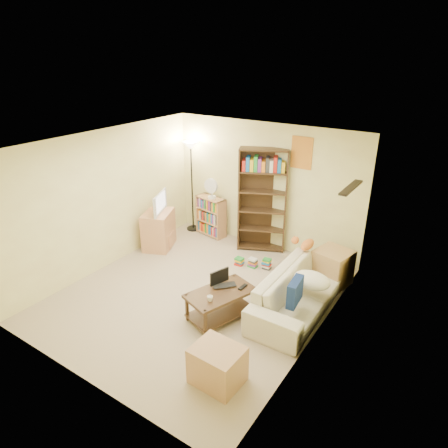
% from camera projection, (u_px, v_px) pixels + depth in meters
% --- Properties ---
extents(room, '(4.50, 4.54, 2.52)m').
position_uv_depth(room, '(195.00, 203.00, 5.95)').
color(room, '#BDA18E').
rests_on(room, ground).
extents(sofa, '(2.15, 0.88, 0.62)m').
position_uv_depth(sofa, '(300.00, 291.00, 6.13)').
color(sofa, beige).
rests_on(sofa, ground).
extents(navy_pillow, '(0.17, 0.42, 0.37)m').
position_uv_depth(navy_pillow, '(295.00, 292.00, 5.61)').
color(navy_pillow, navy).
rests_on(navy_pillow, sofa).
extents(cream_blanket, '(0.57, 0.41, 0.25)m').
position_uv_depth(cream_blanket, '(312.00, 280.00, 6.00)').
color(cream_blanket, white).
rests_on(cream_blanket, sofa).
extents(tabby_cat, '(0.49, 0.18, 0.17)m').
position_uv_depth(tabby_cat, '(305.00, 244.00, 6.73)').
color(tabby_cat, orange).
rests_on(tabby_cat, sofa).
extents(coffee_table, '(0.86, 1.13, 0.45)m').
position_uv_depth(coffee_table, '(220.00, 301.00, 5.93)').
color(coffee_table, '#412D19').
rests_on(coffee_table, ground).
extents(laptop, '(0.57, 0.57, 0.03)m').
position_uv_depth(laptop, '(225.00, 288.00, 5.95)').
color(laptop, black).
rests_on(laptop, coffee_table).
extents(laptop_screen, '(0.12, 0.32, 0.22)m').
position_uv_depth(laptop_screen, '(219.00, 277.00, 6.01)').
color(laptop_screen, white).
rests_on(laptop_screen, laptop).
extents(mug, '(0.15, 0.15, 0.08)m').
position_uv_depth(mug, '(210.00, 299.00, 5.64)').
color(mug, white).
rests_on(mug, coffee_table).
extents(tv_remote, '(0.06, 0.18, 0.02)m').
position_uv_depth(tv_remote, '(243.00, 287.00, 5.97)').
color(tv_remote, black).
rests_on(tv_remote, coffee_table).
extents(tv_stand, '(0.74, 0.85, 0.76)m').
position_uv_depth(tv_stand, '(159.00, 230.00, 8.05)').
color(tv_stand, tan).
rests_on(tv_stand, ground).
extents(television, '(0.77, 0.60, 0.41)m').
position_uv_depth(television, '(157.00, 203.00, 7.82)').
color(television, black).
rests_on(television, tv_stand).
extents(tall_bookshelf, '(0.97, 0.66, 2.05)m').
position_uv_depth(tall_bookshelf, '(262.00, 198.00, 7.70)').
color(tall_bookshelf, '#49331C').
rests_on(tall_bookshelf, ground).
extents(short_bookshelf, '(0.71, 0.38, 0.86)m').
position_uv_depth(short_bookshelf, '(211.00, 216.00, 8.57)').
color(short_bookshelf, tan).
rests_on(short_bookshelf, ground).
extents(desk_fan, '(0.31, 0.17, 0.43)m').
position_uv_depth(desk_fan, '(211.00, 188.00, 8.24)').
color(desk_fan, white).
rests_on(desk_fan, short_bookshelf).
extents(floor_lamp, '(0.33, 0.33, 1.98)m').
position_uv_depth(floor_lamp, '(191.00, 161.00, 8.37)').
color(floor_lamp, black).
rests_on(floor_lamp, ground).
extents(side_table, '(0.65, 0.65, 0.63)m').
position_uv_depth(side_table, '(332.00, 267.00, 6.79)').
color(side_table, tan).
rests_on(side_table, ground).
extents(end_cabinet, '(0.60, 0.51, 0.49)m').
position_uv_depth(end_cabinet, '(217.00, 365.00, 4.79)').
color(end_cabinet, tan).
rests_on(end_cabinet, ground).
extents(book_stacks, '(0.66, 0.29, 0.20)m').
position_uv_depth(book_stacks, '(255.00, 263.00, 7.40)').
color(book_stacks, red).
rests_on(book_stacks, ground).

